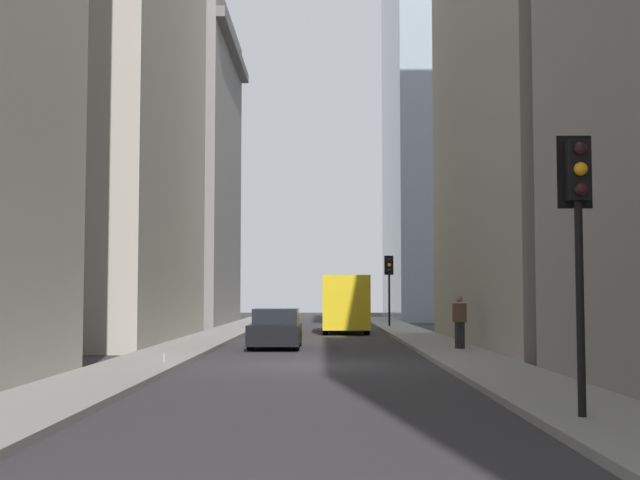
{
  "coord_description": "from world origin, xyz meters",
  "views": [
    {
      "loc": [
        -23.15,
        -0.3,
        1.91
      ],
      "look_at": [
        14.73,
        -0.16,
        4.37
      ],
      "focal_mm": 47.42,
      "sensor_mm": 36.0,
      "label": 1
    }
  ],
  "objects": [
    {
      "name": "ground_plane",
      "position": [
        0.0,
        0.0,
        0.0
      ],
      "size": [
        135.0,
        135.0,
        0.0
      ],
      "primitive_type": "plane",
      "color": "#302D30"
    },
    {
      "name": "sidewalk_right",
      "position": [
        0.0,
        4.5,
        0.07
      ],
      "size": [
        90.0,
        2.2,
        0.14
      ],
      "primitive_type": "cube",
      "color": "gray",
      "rests_on": "ground_plane"
    },
    {
      "name": "sidewalk_left",
      "position": [
        0.0,
        -4.5,
        0.07
      ],
      "size": [
        90.0,
        2.2,
        0.14
      ],
      "primitive_type": "cube",
      "color": "gray",
      "rests_on": "ground_plane"
    },
    {
      "name": "building_right_far",
      "position": [
        29.76,
        10.59,
        9.82
      ],
      "size": [
        14.77,
        10.5,
        19.62
      ],
      "color": "gray",
      "rests_on": "ground_plane"
    },
    {
      "name": "building_right_midfar",
      "position": [
        11.17,
        10.6,
        10.5
      ],
      "size": [
        14.94,
        10.0,
        21.01
      ],
      "color": "#A8A091",
      "rests_on": "ground_plane"
    },
    {
      "name": "delivery_truck",
      "position": [
        19.57,
        -1.4,
        1.46
      ],
      "size": [
        6.46,
        2.25,
        2.84
      ],
      "color": "yellow",
      "rests_on": "ground_plane"
    },
    {
      "name": "sedan_black",
      "position": [
        7.28,
        1.4,
        0.66
      ],
      "size": [
        4.3,
        1.78,
        1.42
      ],
      "color": "black",
      "rests_on": "ground_plane"
    },
    {
      "name": "traffic_light_foreground",
      "position": [
        -10.73,
        -4.08,
        3.2
      ],
      "size": [
        0.43,
        0.52,
        4.16
      ],
      "color": "black",
      "rests_on": "sidewalk_left"
    },
    {
      "name": "traffic_light_midblock",
      "position": [
        25.1,
        -4.08,
        3.09
      ],
      "size": [
        0.43,
        0.52,
        4.01
      ],
      "color": "black",
      "rests_on": "sidewalk_left"
    },
    {
      "name": "pedestrian",
      "position": [
        4.92,
        -4.83,
        1.1
      ],
      "size": [
        0.26,
        0.44,
        1.75
      ],
      "color": "black",
      "rests_on": "sidewalk_left"
    },
    {
      "name": "discarded_bottle",
      "position": [
        -0.74,
        3.9,
        0.25
      ],
      "size": [
        0.07,
        0.07,
        0.27
      ],
      "color": "#999EA3",
      "rests_on": "sidewalk_right"
    }
  ]
}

